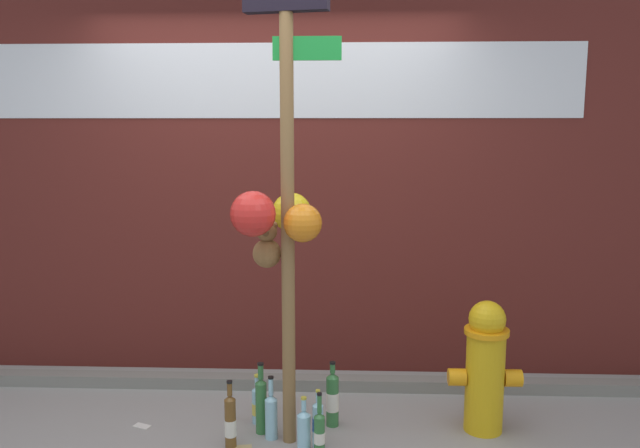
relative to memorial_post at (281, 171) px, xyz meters
name	(u,v)px	position (x,y,z in m)	size (l,w,h in m)	color
building_wall	(277,94)	(-0.14, 1.13, 0.45)	(10.00, 0.21, 3.92)	#561E19
curb_strip	(274,382)	(-0.14, 0.70, -1.47)	(8.00, 0.12, 0.08)	slate
memorial_post	(281,171)	(0.00, 0.00, 0.00)	(0.57, 0.56, 2.68)	olive
fire_hydrant	(485,366)	(1.14, 0.16, -1.12)	(0.42, 0.25, 0.77)	gold
bottle_0	(261,403)	(-0.14, 0.08, -1.33)	(0.06, 0.06, 0.42)	#337038
bottle_1	(332,399)	(0.27, 0.18, -1.35)	(0.08, 0.08, 0.39)	#337038
bottle_2	(230,421)	(-0.28, -0.09, -1.36)	(0.06, 0.06, 0.38)	brown
bottle_3	(318,423)	(0.19, -0.07, -1.37)	(0.06, 0.06, 0.33)	#93CCE0
bottle_4	(319,435)	(0.21, -0.22, -1.37)	(0.06, 0.06, 0.38)	#337038
bottle_5	(258,404)	(-0.17, 0.20, -1.39)	(0.07, 0.07, 0.30)	#93CCE0
bottle_6	(304,433)	(0.13, -0.19, -1.37)	(0.07, 0.07, 0.34)	#93CCE0
bottle_7	(271,415)	(-0.07, 0.01, -1.37)	(0.07, 0.07, 0.37)	#93CCE0
litter_1	(142,426)	(-0.85, 0.12, -1.51)	(0.10, 0.05, 0.01)	silver
litter_2	(244,448)	(-0.21, -0.11, -1.51)	(0.09, 0.08, 0.01)	tan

